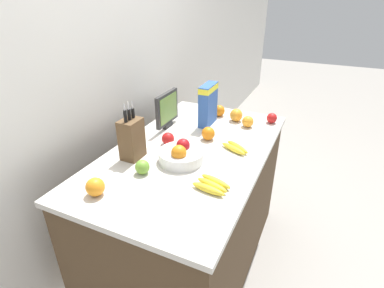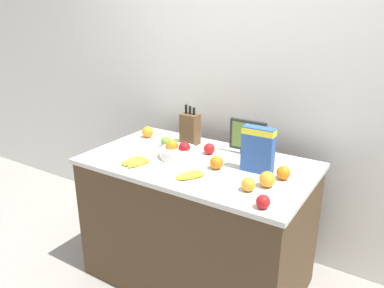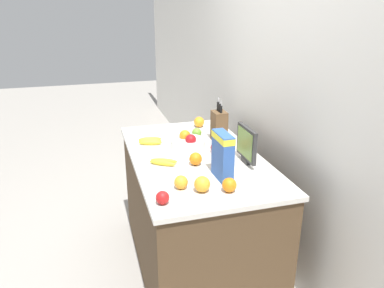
# 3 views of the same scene
# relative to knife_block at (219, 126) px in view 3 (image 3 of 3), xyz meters

# --- Properties ---
(ground_plane) EXTENTS (14.00, 14.00, 0.00)m
(ground_plane) POSITION_rel_knife_block_xyz_m (0.21, -0.25, -0.99)
(ground_plane) COLOR gray
(wall_back) EXTENTS (9.00, 0.06, 2.60)m
(wall_back) POSITION_rel_knife_block_xyz_m (0.21, 0.38, 0.31)
(wall_back) COLOR silver
(wall_back) RESTS_ON ground_plane
(counter) EXTENTS (1.43, 0.82, 0.88)m
(counter) POSITION_rel_knife_block_xyz_m (0.21, -0.25, -0.55)
(counter) COLOR #4C3823
(counter) RESTS_ON ground_plane
(knife_block) EXTENTS (0.12, 0.09, 0.32)m
(knife_block) POSITION_rel_knife_block_xyz_m (0.00, 0.00, 0.00)
(knife_block) COLOR brown
(knife_block) RESTS_ON counter
(small_monitor) EXTENTS (0.25, 0.03, 0.24)m
(small_monitor) POSITION_rel_knife_block_xyz_m (0.43, 0.02, 0.01)
(small_monitor) COLOR #2D2D2D
(small_monitor) RESTS_ON counter
(cereal_box) EXTENTS (0.19, 0.07, 0.27)m
(cereal_box) POSITION_rel_knife_block_xyz_m (0.59, -0.19, 0.04)
(cereal_box) COLOR #2D56A8
(cereal_box) RESTS_ON counter
(fruit_bowl) EXTENTS (0.24, 0.24, 0.11)m
(fruit_bowl) POSITION_rel_knife_block_xyz_m (0.07, -0.26, -0.07)
(fruit_bowl) COLOR silver
(fruit_bowl) RESTS_ON counter
(banana_bunch_left) EXTENTS (0.14, 0.18, 0.03)m
(banana_bunch_left) POSITION_rel_knife_block_xyz_m (0.31, -0.48, -0.10)
(banana_bunch_left) COLOR yellow
(banana_bunch_left) RESTS_ON counter
(banana_bunch_right) EXTENTS (0.14, 0.18, 0.03)m
(banana_bunch_right) POSITION_rel_knife_block_xyz_m (-0.09, -0.49, -0.10)
(banana_bunch_right) COLOR yellow
(banana_bunch_right) RESTS_ON counter
(apple_middle) EXTENTS (0.07, 0.07, 0.07)m
(apple_middle) POSITION_rel_knife_block_xyz_m (-0.11, -0.13, -0.08)
(apple_middle) COLOR #6B9E33
(apple_middle) RESTS_ON counter
(apple_front) EXTENTS (0.07, 0.07, 0.07)m
(apple_front) POSITION_rel_knife_block_xyz_m (0.79, -0.58, -0.08)
(apple_front) COLOR red
(apple_front) RESTS_ON counter
(apple_near_bananas) EXTENTS (0.07, 0.07, 0.07)m
(apple_near_bananas) POSITION_rel_knife_block_xyz_m (0.21, -0.10, -0.08)
(apple_near_bananas) COLOR red
(apple_near_bananas) RESTS_ON counter
(orange_back_center) EXTENTS (0.08, 0.08, 0.08)m
(orange_back_center) POSITION_rel_knife_block_xyz_m (0.65, -0.45, -0.08)
(orange_back_center) COLOR orange
(orange_back_center) RESTS_ON counter
(orange_front_right) EXTENTS (0.08, 0.08, 0.08)m
(orange_front_right) POSITION_rel_knife_block_xyz_m (0.76, -0.22, -0.07)
(orange_front_right) COLOR orange
(orange_front_right) RESTS_ON counter
(orange_front_left) EXTENTS (0.09, 0.09, 0.09)m
(orange_front_left) POSITION_rel_knife_block_xyz_m (0.72, -0.35, -0.07)
(orange_front_left) COLOR orange
(orange_front_left) RESTS_ON counter
(orange_by_cereal) EXTENTS (0.08, 0.08, 0.08)m
(orange_by_cereal) POSITION_rel_knife_block_xyz_m (-0.35, -0.04, -0.07)
(orange_by_cereal) COLOR orange
(orange_by_cereal) RESTS_ON counter
(orange_mid_right) EXTENTS (0.08, 0.08, 0.08)m
(orange_mid_right) POSITION_rel_knife_block_xyz_m (0.37, -0.29, -0.07)
(orange_mid_right) COLOR orange
(orange_mid_right) RESTS_ON counter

